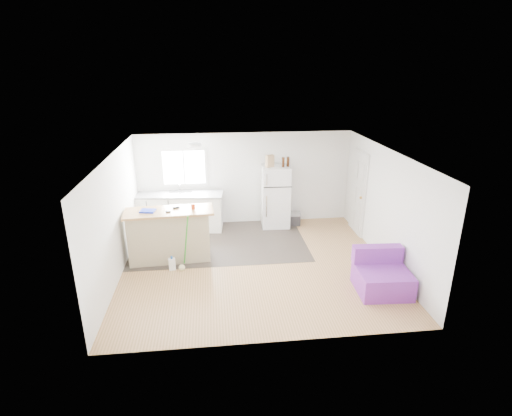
# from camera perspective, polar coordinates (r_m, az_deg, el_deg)

# --- Properties ---
(room) EXTENTS (5.51, 5.01, 2.41)m
(room) POSITION_cam_1_polar(r_m,az_deg,el_deg) (8.05, -0.04, -0.60)
(room) COLOR olive
(room) RESTS_ON ground
(vinyl_zone) EXTENTS (4.05, 2.50, 0.00)m
(vinyl_zone) POSITION_cam_1_polar(r_m,az_deg,el_deg) (9.63, -5.18, -4.85)
(vinyl_zone) COLOR #322A25
(vinyl_zone) RESTS_ON floor
(window) EXTENTS (1.18, 0.06, 0.98)m
(window) POSITION_cam_1_polar(r_m,az_deg,el_deg) (10.31, -10.25, 5.73)
(window) COLOR white
(window) RESTS_ON back_wall
(interior_door) EXTENTS (0.11, 0.92, 2.10)m
(interior_door) POSITION_cam_1_polar(r_m,az_deg,el_deg) (10.17, 14.39, 2.11)
(interior_door) COLOR white
(interior_door) RESTS_ON right_wall
(ceiling_fixture) EXTENTS (0.30, 0.30, 0.07)m
(ceiling_fixture) POSITION_cam_1_polar(r_m,az_deg,el_deg) (8.86, -8.76, 8.88)
(ceiling_fixture) COLOR white
(ceiling_fixture) RESTS_ON ceiling
(kitchen_cabinets) EXTENTS (2.20, 0.87, 1.24)m
(kitchen_cabinets) POSITION_cam_1_polar(r_m,az_deg,el_deg) (10.32, -10.70, -0.46)
(kitchen_cabinets) COLOR white
(kitchen_cabinets) RESTS_ON floor
(peninsula) EXTENTS (1.88, 0.82, 1.13)m
(peninsula) POSITION_cam_1_polar(r_m,az_deg,el_deg) (8.75, -12.28, -3.78)
(peninsula) COLOR tan
(peninsula) RESTS_ON floor
(refrigerator) EXTENTS (0.73, 0.69, 1.60)m
(refrigerator) POSITION_cam_1_polar(r_m,az_deg,el_deg) (10.29, 2.80, 1.66)
(refrigerator) COLOR white
(refrigerator) RESTS_ON floor
(cooler) EXTENTS (0.46, 0.34, 0.34)m
(cooler) POSITION_cam_1_polar(r_m,az_deg,el_deg) (10.58, 5.17, -1.50)
(cooler) COLOR #2E2D30
(cooler) RESTS_ON floor
(purple_seat) EXTENTS (0.99, 0.93, 0.77)m
(purple_seat) POSITION_cam_1_polar(r_m,az_deg,el_deg) (7.92, 17.49, -9.29)
(purple_seat) COLOR purple
(purple_seat) RESTS_ON floor
(cleaner_jug) EXTENTS (0.15, 0.12, 0.30)m
(cleaner_jug) POSITION_cam_1_polar(r_m,az_deg,el_deg) (8.49, -11.90, -7.82)
(cleaner_jug) COLOR white
(cleaner_jug) RESTS_ON floor
(mop) EXTENTS (0.28, 0.32, 1.20)m
(mop) POSITION_cam_1_polar(r_m,az_deg,el_deg) (8.41, -10.36, -7.21)
(mop) COLOR green
(mop) RESTS_ON floor
(red_cup) EXTENTS (0.10, 0.10, 0.12)m
(red_cup) POSITION_cam_1_polar(r_m,az_deg,el_deg) (8.50, -8.98, 0.24)
(red_cup) COLOR red
(red_cup) RESTS_ON peninsula
(blue_tray) EXTENTS (0.34, 0.27, 0.04)m
(blue_tray) POSITION_cam_1_polar(r_m,az_deg,el_deg) (8.56, -15.21, -0.39)
(blue_tray) COLOR #162DD0
(blue_tray) RESTS_ON peninsula
(tool_a) EXTENTS (0.15, 0.10, 0.03)m
(tool_a) POSITION_cam_1_polar(r_m,az_deg,el_deg) (8.63, -11.35, 0.06)
(tool_a) COLOR black
(tool_a) RESTS_ON peninsula
(tool_b) EXTENTS (0.11, 0.06, 0.03)m
(tool_b) POSITION_cam_1_polar(r_m,az_deg,el_deg) (8.43, -12.45, -0.52)
(tool_b) COLOR black
(tool_b) RESTS_ON peninsula
(cardboard_box) EXTENTS (0.22, 0.17, 0.30)m
(cardboard_box) POSITION_cam_1_polar(r_m,az_deg,el_deg) (9.97, 2.00, 6.72)
(cardboard_box) COLOR tan
(cardboard_box) RESTS_ON refrigerator
(bottle_left) EXTENTS (0.08, 0.08, 0.25)m
(bottle_left) POSITION_cam_1_polar(r_m,az_deg,el_deg) (9.98, 3.91, 6.56)
(bottle_left) COLOR #321909
(bottle_left) RESTS_ON refrigerator
(bottle_right) EXTENTS (0.08, 0.08, 0.25)m
(bottle_right) POSITION_cam_1_polar(r_m,az_deg,el_deg) (10.04, 4.59, 6.62)
(bottle_right) COLOR #321909
(bottle_right) RESTS_ON refrigerator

